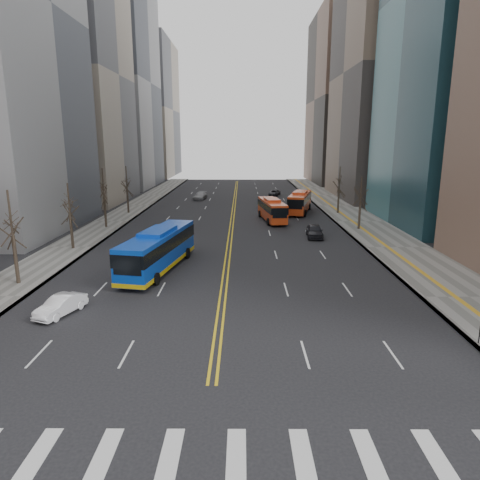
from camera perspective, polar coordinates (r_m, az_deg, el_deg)
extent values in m
plane|color=black|center=(16.67, -5.13, -27.97)|extent=(220.00, 220.00, 0.00)
cube|color=#65635E|center=(60.69, 15.69, 2.36)|extent=(7.00, 130.00, 0.15)
cube|color=#65635E|center=(61.18, -16.73, 2.37)|extent=(5.00, 130.00, 0.15)
cube|color=silver|center=(18.14, -26.19, -25.49)|extent=(0.70, 4.00, 0.01)
cube|color=silver|center=(17.32, -18.33, -26.79)|extent=(0.70, 4.00, 0.01)
cube|color=silver|center=(16.81, -9.67, -27.70)|extent=(0.70, 4.00, 0.01)
cube|color=silver|center=(16.61, -0.53, -28.06)|extent=(0.70, 4.00, 0.01)
cube|color=silver|center=(16.75, 8.65, -27.81)|extent=(0.70, 4.00, 0.01)
cube|color=silver|center=(17.22, 17.42, -27.01)|extent=(0.70, 4.00, 0.01)
cube|color=silver|center=(17.98, 25.43, -25.78)|extent=(0.70, 4.00, 0.01)
cube|color=gold|center=(68.39, -1.05, 3.96)|extent=(0.15, 100.00, 0.01)
cube|color=gold|center=(68.38, -0.72, 3.96)|extent=(0.15, 100.00, 0.01)
cube|color=gray|center=(85.62, -23.37, 19.57)|extent=(22.00, 22.00, 44.00)
cube|color=gray|center=(110.83, -17.17, 19.38)|extent=(20.00, 26.00, 48.00)
cube|color=#786453|center=(89.08, 20.31, 20.18)|extent=(20.00, 26.00, 46.00)
cube|color=gray|center=(141.10, -12.69, 16.55)|extent=(18.00, 30.00, 40.00)
cube|color=brown|center=(119.17, 14.36, 17.62)|extent=(18.00, 30.00, 42.00)
cylinder|color=black|center=(27.11, 29.30, -10.95)|extent=(0.06, 0.06, 1.00)
cylinder|color=#30231D|center=(37.08, -27.71, -2.43)|extent=(0.28, 0.28, 3.90)
cylinder|color=#30231D|center=(46.81, -21.53, 0.97)|extent=(0.28, 0.28, 3.60)
cylinder|color=#30231D|center=(56.95, -17.53, 3.52)|extent=(0.28, 0.28, 4.00)
cylinder|color=#30231D|center=(67.40, -14.73, 5.03)|extent=(0.28, 0.28, 3.80)
cylinder|color=#30231D|center=(55.26, 15.64, 3.10)|extent=(0.28, 0.28, 3.50)
cylinder|color=#30231D|center=(66.75, 12.98, 5.02)|extent=(0.28, 0.28, 3.75)
cube|color=#0C3FBC|center=(37.37, -10.80, -1.23)|extent=(4.75, 12.51, 2.92)
cube|color=black|center=(37.24, -10.84, -0.38)|extent=(4.81, 12.54, 1.05)
cube|color=#0C3FBC|center=(37.02, -10.91, 1.11)|extent=(2.79, 4.59, 0.40)
cube|color=gold|center=(37.70, -10.72, -3.08)|extent=(4.81, 12.54, 0.35)
cylinder|color=black|center=(34.79, -15.03, -4.78)|extent=(0.48, 1.04, 1.00)
cylinder|color=black|center=(33.78, -11.11, -5.11)|extent=(0.48, 1.04, 1.00)
cylinder|color=black|center=(41.68, -10.40, -1.57)|extent=(0.48, 1.04, 1.00)
cylinder|color=black|center=(40.84, -7.06, -1.76)|extent=(0.48, 1.04, 1.00)
cube|color=red|center=(59.34, 4.28, 4.06)|extent=(3.55, 9.93, 2.48)
cube|color=black|center=(59.26, 4.29, 4.55)|extent=(3.61, 9.96, 0.90)
cube|color=red|center=(59.15, 4.30, 5.34)|extent=(2.23, 3.62, 0.40)
cylinder|color=black|center=(56.31, 3.81, 2.45)|extent=(0.44, 1.03, 1.00)
cylinder|color=black|center=(56.79, 6.00, 2.50)|extent=(0.44, 1.03, 1.00)
cylinder|color=black|center=(62.32, 2.67, 3.51)|extent=(0.44, 1.03, 1.00)
cylinder|color=black|center=(62.75, 4.66, 3.54)|extent=(0.44, 1.03, 1.00)
cube|color=red|center=(66.73, 7.99, 5.06)|extent=(4.91, 10.61, 2.66)
cube|color=black|center=(66.66, 8.00, 5.52)|extent=(4.98, 10.64, 0.96)
cube|color=red|center=(66.54, 8.03, 6.28)|extent=(2.74, 3.98, 0.40)
cylinder|color=black|center=(63.82, 6.53, 3.66)|extent=(0.54, 1.04, 1.00)
cylinder|color=black|center=(63.52, 8.63, 3.55)|extent=(0.54, 1.04, 1.00)
cylinder|color=black|center=(70.30, 7.35, 4.52)|extent=(0.54, 1.04, 1.00)
cylinder|color=black|center=(70.03, 9.26, 4.42)|extent=(0.54, 1.04, 1.00)
imported|color=white|center=(30.03, -22.80, -8.04)|extent=(2.51, 3.94, 1.23)
imported|color=black|center=(49.96, 9.91, 1.20)|extent=(2.13, 4.56, 1.51)
imported|color=gray|center=(81.46, -5.35, 5.88)|extent=(2.63, 5.01, 1.39)
imported|color=black|center=(87.24, 4.62, 6.29)|extent=(2.87, 4.31, 1.10)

